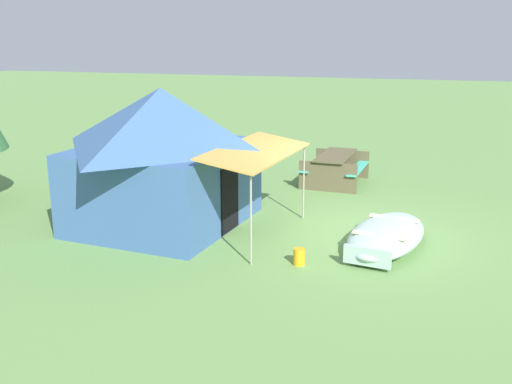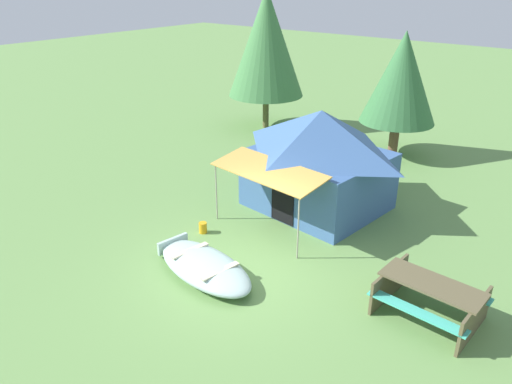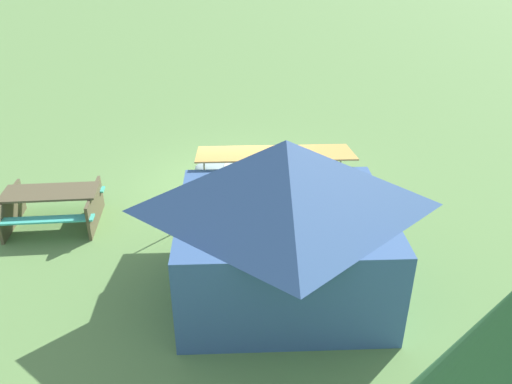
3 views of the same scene
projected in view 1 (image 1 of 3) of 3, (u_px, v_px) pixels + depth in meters
ground_plane at (357, 235)px, 11.73m from camera, size 80.00×80.00×0.00m
beached_rowboat at (386, 235)px, 11.07m from camera, size 2.96×1.71×0.42m
canvas_cabin_tent at (163, 155)px, 12.07m from camera, size 3.96×4.55×2.80m
picnic_table at (335, 165)px, 15.54m from camera, size 1.99×1.57×0.78m
cooler_box at (193, 226)px, 11.77m from camera, size 0.50×0.40×0.33m
fuel_can at (299, 257)px, 10.20m from camera, size 0.25×0.25×0.29m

